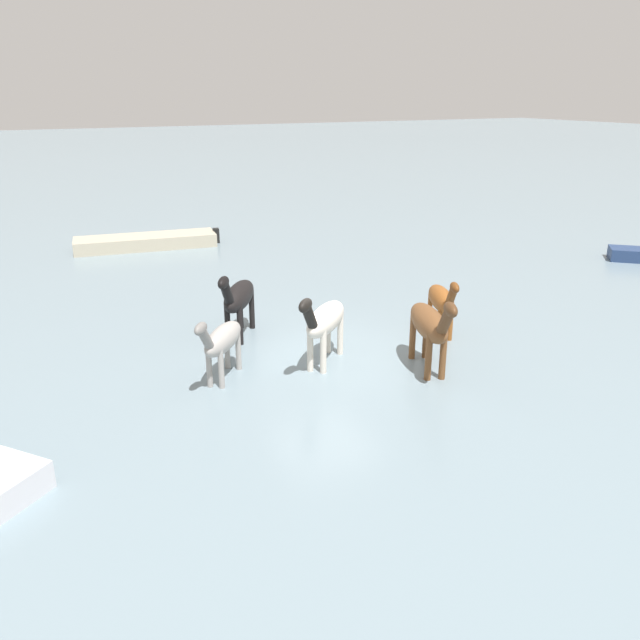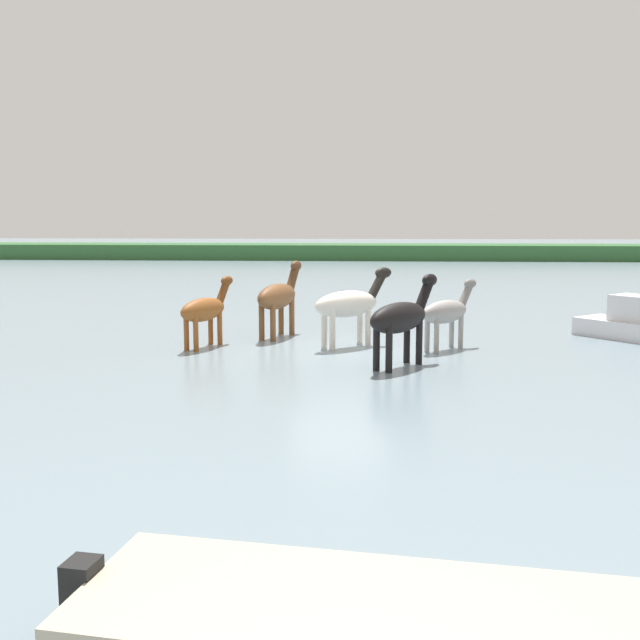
{
  "view_description": "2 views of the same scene",
  "coord_description": "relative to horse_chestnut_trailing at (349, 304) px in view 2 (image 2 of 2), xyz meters",
  "views": [
    {
      "loc": [
        6.54,
        12.68,
        6.15
      ],
      "look_at": [
        -0.11,
        -0.57,
        0.77
      ],
      "focal_mm": 35.71,
      "sensor_mm": 36.0,
      "label": 1
    },
    {
      "loc": [
        0.76,
        -18.39,
        3.22
      ],
      "look_at": [
        -0.55,
        0.48,
        0.65
      ],
      "focal_mm": 41.65,
      "sensor_mm": 36.0,
      "label": 2
    }
  ],
  "objects": [
    {
      "name": "horse_rear_stallion",
      "position": [
        1.21,
        -2.55,
        0.0
      ],
      "size": [
        1.8,
        2.31,
        1.99
      ],
      "rotation": [
        0.0,
        0.0,
        0.95
      ],
      "color": "black",
      "rests_on": "ground_plane"
    },
    {
      "name": "ground_plane",
      "position": [
        -0.21,
        -0.29,
        -1.09
      ],
      "size": [
        210.51,
        210.51,
        0.0
      ],
      "primitive_type": "plane",
      "color": "gray"
    },
    {
      "name": "horse_mid_herd",
      "position": [
        2.42,
        -0.25,
        -0.15
      ],
      "size": [
        1.7,
        1.89,
        1.71
      ],
      "rotation": [
        0.0,
        0.0,
        0.86
      ],
      "color": "#9E9993",
      "rests_on": "ground_plane"
    },
    {
      "name": "horse_chestnut_trailing",
      "position": [
        0.0,
        0.0,
        0.0
      ],
      "size": [
        2.14,
        2.02,
        1.98
      ],
      "rotation": [
        0.0,
        0.0,
        0.75
      ],
      "color": "silver",
      "rests_on": "ground_plane"
    },
    {
      "name": "distant_shoreline",
      "position": [
        -0.21,
        42.23,
        -1.09
      ],
      "size": [
        189.46,
        6.0,
        2.4
      ],
      "primitive_type": "cube",
      "color": "#2F5F31",
      "rests_on": "ground_plane"
    },
    {
      "name": "horse_dark_mare",
      "position": [
        -1.99,
        1.39,
        0.04
      ],
      "size": [
        1.21,
        2.62,
        2.05
      ],
      "rotation": [
        0.0,
        0.0,
        1.26
      ],
      "color": "brown",
      "rests_on": "ground_plane"
    },
    {
      "name": "horse_lead",
      "position": [
        -3.64,
        -0.35,
        -0.13
      ],
      "size": [
        1.17,
        2.2,
        1.74
      ],
      "rotation": [
        0.0,
        0.0,
        1.19
      ],
      "color": "brown",
      "rests_on": "ground_plane"
    }
  ]
}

